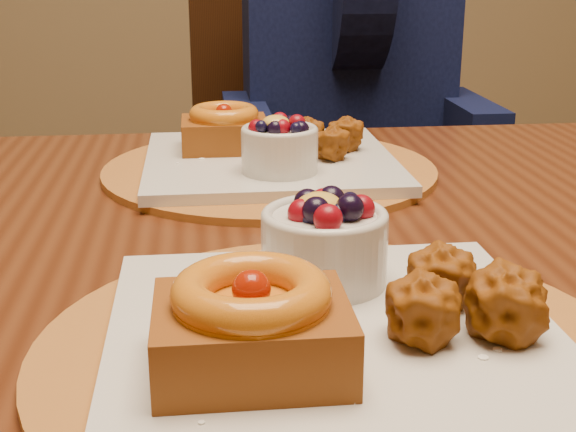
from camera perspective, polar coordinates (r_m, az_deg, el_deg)
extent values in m
cube|color=#39180A|center=(0.72, 0.32, -3.09)|extent=(1.60, 0.90, 0.04)
cylinder|color=brown|center=(0.51, 3.28, -9.57)|extent=(0.38, 0.38, 0.01)
cube|color=beige|center=(0.51, 3.30, -8.57)|extent=(0.28, 0.28, 0.01)
cube|color=#4A2607|center=(0.45, -2.57, -8.56)|extent=(0.11, 0.09, 0.04)
torus|color=#A04D09|center=(0.44, -2.62, -5.46)|extent=(0.09, 0.09, 0.02)
sphere|color=#801302|center=(0.44, -2.62, -5.22)|extent=(0.02, 0.02, 0.02)
sphere|color=#7E3909|center=(0.53, 10.76, -4.40)|extent=(0.04, 0.04, 0.04)
sphere|color=#7E3909|center=(0.49, 9.46, -6.70)|extent=(0.04, 0.04, 0.04)
sphere|color=#7E3909|center=(0.50, 15.13, -6.28)|extent=(0.04, 0.04, 0.04)
cylinder|color=beige|center=(0.56, 2.59, -2.36)|extent=(0.09, 0.09, 0.05)
torus|color=beige|center=(0.55, 2.63, 0.02)|extent=(0.09, 0.09, 0.01)
ellipsoid|color=gold|center=(0.55, 2.23, 0.80)|extent=(0.03, 0.03, 0.02)
cylinder|color=brown|center=(0.92, -1.31, 3.30)|extent=(0.38, 0.38, 0.01)
cube|color=beige|center=(0.92, -1.31, 3.90)|extent=(0.28, 0.28, 0.01)
cube|color=#4A2607|center=(0.95, -4.54, 5.82)|extent=(0.10, 0.08, 0.04)
torus|color=#A04D09|center=(0.94, -4.58, 7.26)|extent=(0.08, 0.08, 0.02)
sphere|color=#801302|center=(0.94, -4.58, 7.38)|extent=(0.02, 0.02, 0.02)
sphere|color=#7E3909|center=(0.90, 3.12, 5.13)|extent=(0.04, 0.04, 0.04)
sphere|color=#7E3909|center=(0.94, 1.26, 5.70)|extent=(0.04, 0.04, 0.04)
sphere|color=#7E3909|center=(0.94, 4.09, 5.76)|extent=(0.04, 0.04, 0.04)
cylinder|color=beige|center=(0.85, -0.60, 4.64)|extent=(0.08, 0.08, 0.05)
torus|color=beige|center=(0.84, -0.60, 6.13)|extent=(0.08, 0.08, 0.01)
ellipsoid|color=gold|center=(0.84, -0.88, 6.66)|extent=(0.03, 0.03, 0.02)
cube|color=black|center=(1.69, 1.38, -0.39)|extent=(0.47, 0.47, 0.04)
cylinder|color=black|center=(1.59, -4.22, -11.07)|extent=(0.04, 0.04, 0.43)
cylinder|color=black|center=(1.67, 9.18, -9.85)|extent=(0.04, 0.04, 0.43)
cylinder|color=black|center=(1.93, -5.38, -5.54)|extent=(0.04, 0.04, 0.43)
cylinder|color=black|center=(2.00, 5.68, -4.78)|extent=(0.04, 0.04, 0.43)
cube|color=black|center=(1.83, 0.20, 8.52)|extent=(0.44, 0.06, 0.46)
cube|color=black|center=(1.56, 4.13, 8.25)|extent=(0.38, 0.20, 0.54)
cube|color=black|center=(1.42, -3.00, 6.53)|extent=(0.07, 0.27, 0.07)
cube|color=black|center=(1.50, 12.55, 6.74)|extent=(0.07, 0.27, 0.07)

